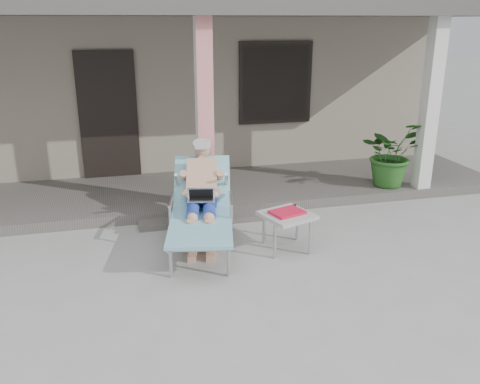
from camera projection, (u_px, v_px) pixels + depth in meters
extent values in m
plane|color=#9E9E99|center=(243.00, 285.00, 5.46)|extent=(60.00, 60.00, 0.00)
cube|color=gray|center=(169.00, 79.00, 10.95)|extent=(10.00, 5.00, 3.00)
cube|color=black|center=(108.00, 115.00, 8.42)|extent=(0.95, 0.06, 2.10)
cube|color=black|center=(275.00, 83.00, 8.94)|extent=(1.20, 0.06, 1.30)
cube|color=black|center=(276.00, 83.00, 8.94)|extent=(1.32, 0.05, 1.42)
cube|color=#605B56|center=(197.00, 192.00, 8.19)|extent=(10.00, 2.00, 0.15)
cube|color=red|center=(205.00, 116.00, 6.97)|extent=(0.22, 0.22, 2.61)
cube|color=silver|center=(430.00, 106.00, 7.77)|extent=(0.22, 0.22, 2.61)
cube|color=#474442|center=(192.00, 7.00, 7.29)|extent=(10.00, 2.30, 0.24)
cube|color=#605B56|center=(211.00, 220.00, 7.15)|extent=(2.00, 0.30, 0.07)
cylinder|color=#B7B7BC|center=(171.00, 262.00, 5.56)|extent=(0.04, 0.04, 0.38)
cylinder|color=#B7B7BC|center=(229.00, 261.00, 5.59)|extent=(0.04, 0.04, 0.38)
cylinder|color=#B7B7BC|center=(179.00, 218.00, 6.78)|extent=(0.04, 0.04, 0.38)
cylinder|color=#B7B7BC|center=(227.00, 218.00, 6.81)|extent=(0.04, 0.04, 0.38)
cube|color=#B7B7BC|center=(201.00, 228.00, 5.96)|extent=(0.87, 1.34, 0.03)
cube|color=#82BECA|center=(201.00, 226.00, 5.95)|extent=(0.98, 1.40, 0.04)
cube|color=#B7B7BC|center=(202.00, 184.00, 6.74)|extent=(0.74, 0.70, 0.50)
cube|color=#82BECA|center=(202.00, 182.00, 6.72)|extent=(0.85, 0.80, 0.57)
cylinder|color=#ADADAF|center=(202.00, 144.00, 6.86)|extent=(0.29, 0.29, 0.13)
cube|color=silver|center=(201.00, 199.00, 6.31)|extent=(0.38, 0.30, 0.24)
cube|color=#ACACA7|center=(287.00, 215.00, 6.19)|extent=(0.71, 0.71, 0.04)
cylinder|color=#B7B7BC|center=(275.00, 242.00, 6.01)|extent=(0.04, 0.04, 0.42)
cylinder|color=#B7B7BC|center=(310.00, 238.00, 6.11)|extent=(0.04, 0.04, 0.42)
cylinder|color=#B7B7BC|center=(264.00, 228.00, 6.41)|extent=(0.04, 0.04, 0.42)
cylinder|color=#B7B7BC|center=(297.00, 225.00, 6.52)|extent=(0.04, 0.04, 0.42)
cube|color=red|center=(287.00, 212.00, 6.17)|extent=(0.46, 0.40, 0.03)
cube|color=black|center=(283.00, 209.00, 6.31)|extent=(0.38, 0.15, 0.04)
imported|color=#26591E|center=(391.00, 153.00, 8.13)|extent=(1.20, 1.13, 1.06)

